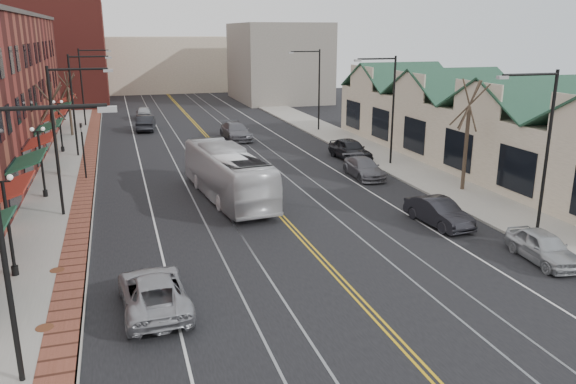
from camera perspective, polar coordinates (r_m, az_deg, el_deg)
ground at (r=20.32m, az=9.63°, el=-13.23°), size 160.00×160.00×0.00m
sidewalk_left at (r=37.22m, az=-22.16°, el=-0.43°), size 4.00×120.00×0.15m
sidewalk_right at (r=42.23m, az=12.18°, el=2.26°), size 4.00×120.00×0.15m
building_right at (r=44.99m, az=19.08°, el=5.47°), size 8.00×36.00×4.60m
backdrop_left at (r=86.11m, az=-22.81°, el=12.90°), size 14.00×18.00×14.00m
backdrop_mid at (r=101.20m, az=-12.67°, el=12.60°), size 22.00×14.00×9.00m
backdrop_right at (r=84.13m, az=-1.01°, el=13.04°), size 12.00×16.00×11.00m
streetlight_l_0 at (r=16.67m, az=-25.81°, el=-2.45°), size 3.33×0.25×8.00m
streetlight_l_1 at (r=32.20m, az=-21.92°, el=6.24°), size 3.33×0.25×8.00m
streetlight_l_2 at (r=48.04m, az=-20.56°, el=9.24°), size 3.33×0.25×8.00m
streetlight_l_3 at (r=63.96m, az=-19.86°, el=10.75°), size 3.33×0.25×8.00m
streetlight_r_0 at (r=29.48m, az=24.35°, el=5.17°), size 3.33×0.25×8.00m
streetlight_r_1 at (r=42.66m, az=10.13°, el=9.27°), size 3.33×0.25×8.00m
streetlight_r_2 at (r=57.30m, az=2.76°, el=11.16°), size 3.33×0.25×8.00m
lamppost_l_1 at (r=25.32m, az=-26.49°, el=-3.31°), size 0.84×0.28×4.27m
lamppost_l_2 at (r=36.81m, az=-23.74°, el=2.65°), size 0.84×0.28×4.27m
lamppost_l_3 at (r=50.51m, az=-22.13°, el=6.13°), size 0.84×0.28×4.27m
tree_left_near at (r=42.41m, az=-22.71°, el=6.18°), size 1.78×1.37×6.48m
tree_left_far at (r=58.24m, az=-21.35°, el=8.44°), size 1.66×1.28×6.02m
tree_right_mid at (r=36.78m, az=17.73°, el=5.71°), size 1.90×1.46×6.93m
manhole_mid at (r=21.28m, az=-23.49°, el=-12.52°), size 0.60×0.60×0.02m
manhole_far at (r=25.79m, az=-22.41°, el=-7.34°), size 0.60×0.60×0.02m
traffic_signal at (r=40.49m, az=-20.10°, el=4.35°), size 0.18×0.15×3.80m
transit_bus at (r=34.08m, az=-6.15°, el=1.83°), size 3.79×11.38×3.11m
parked_suv at (r=21.35m, az=-13.49°, el=-9.84°), size 2.56×5.12×1.39m
parked_car_a at (r=27.33m, az=24.51°, el=-5.09°), size 1.98×4.17×1.38m
parked_car_b at (r=30.50m, az=15.05°, el=-2.00°), size 1.95×4.43×1.41m
parked_car_c at (r=39.57m, az=7.72°, el=2.44°), size 2.06×4.69×1.34m
parked_car_d at (r=44.97m, az=6.34°, el=4.34°), size 2.30×4.99×1.66m
distant_car_left at (r=59.89m, az=-14.23°, el=6.82°), size 2.27×4.99×1.59m
distant_car_right at (r=53.40m, az=-5.33°, el=6.17°), size 2.49×5.54×1.58m
distant_car_far at (r=68.38m, az=-14.46°, el=7.84°), size 1.92×4.38×1.47m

